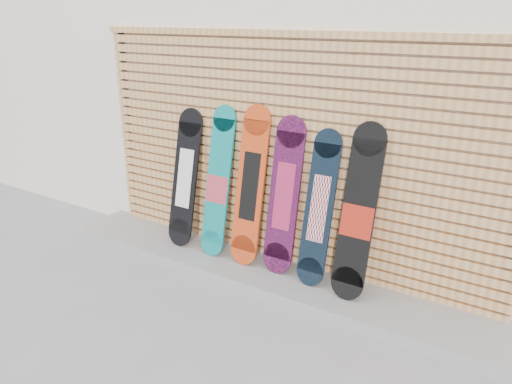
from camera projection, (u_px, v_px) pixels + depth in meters
ground at (238, 318)px, 4.21m from camera, size 80.00×80.00×0.00m
building at (431, 67)px, 6.12m from camera, size 12.00×5.00×3.60m
concrete_step at (265, 274)px, 4.80m from camera, size 4.60×0.70×0.12m
slat_wall at (282, 152)px, 4.65m from camera, size 4.26×0.08×2.29m
snowboard_0 at (185, 178)px, 5.14m from camera, size 0.29×0.34×1.41m
snowboard_1 at (218, 183)px, 4.92m from camera, size 0.26×0.34×1.48m
snowboard_2 at (250, 186)px, 4.73m from camera, size 0.29×0.33×1.52m
snowboard_3 at (284, 196)px, 4.56m from camera, size 0.30×0.30×1.46m
snowboard_4 at (319, 209)px, 4.38m from camera, size 0.26×0.34×1.38m
snowboard_5 at (358, 214)px, 4.16m from camera, size 0.29×0.38×1.49m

